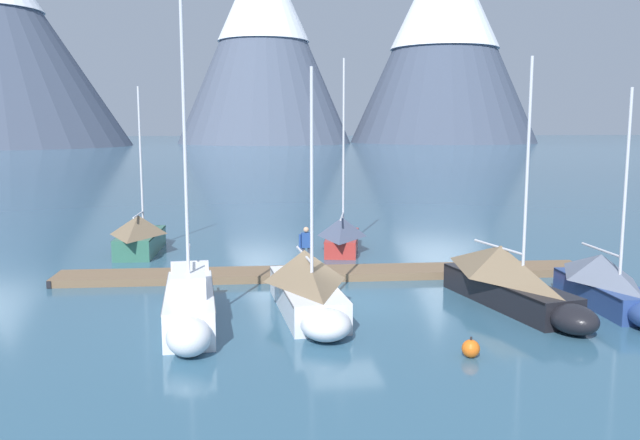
{
  "coord_description": "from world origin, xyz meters",
  "views": [
    {
      "loc": [
        -3.63,
        -21.47,
        5.99
      ],
      "look_at": [
        0.0,
        6.0,
        2.0
      ],
      "focal_mm": 37.22,
      "sensor_mm": 36.0,
      "label": 1
    }
  ],
  "objects_px": {
    "sailboat_nearest_berth": "(141,234)",
    "sailboat_mid_dock_port": "(307,285)",
    "sailboat_mid_dock_starboard": "(342,234)",
    "sailboat_far_berth": "(509,279)",
    "mooring_buoy_channel_marker": "(526,279)",
    "sailboat_outer_slip": "(609,284)",
    "mooring_buoy_inner_mooring": "(471,349)",
    "person_on_dock": "(306,245)",
    "sailboat_second_berth": "(190,305)"
  },
  "relations": [
    {
      "from": "sailboat_nearest_berth",
      "to": "sailboat_mid_dock_port",
      "type": "xyz_separation_m",
      "value": [
        6.67,
        -11.23,
        0.05
      ]
    },
    {
      "from": "sailboat_mid_dock_port",
      "to": "sailboat_mid_dock_starboard",
      "type": "height_order",
      "value": "sailboat_mid_dock_starboard"
    },
    {
      "from": "sailboat_far_berth",
      "to": "mooring_buoy_channel_marker",
      "type": "distance_m",
      "value": 3.46
    },
    {
      "from": "sailboat_outer_slip",
      "to": "mooring_buoy_inner_mooring",
      "type": "height_order",
      "value": "sailboat_outer_slip"
    },
    {
      "from": "mooring_buoy_channel_marker",
      "to": "mooring_buoy_inner_mooring",
      "type": "height_order",
      "value": "mooring_buoy_inner_mooring"
    },
    {
      "from": "mooring_buoy_channel_marker",
      "to": "sailboat_mid_dock_starboard",
      "type": "bearing_deg",
      "value": 126.49
    },
    {
      "from": "sailboat_outer_slip",
      "to": "person_on_dock",
      "type": "distance_m",
      "value": 11.06
    },
    {
      "from": "sailboat_outer_slip",
      "to": "mooring_buoy_channel_marker",
      "type": "bearing_deg",
      "value": 110.62
    },
    {
      "from": "sailboat_nearest_berth",
      "to": "sailboat_mid_dock_starboard",
      "type": "xyz_separation_m",
      "value": [
        9.55,
        -0.8,
        -0.07
      ]
    },
    {
      "from": "sailboat_mid_dock_port",
      "to": "mooring_buoy_channel_marker",
      "type": "relative_size",
      "value": 14.75
    },
    {
      "from": "sailboat_nearest_berth",
      "to": "sailboat_mid_dock_port",
      "type": "distance_m",
      "value": 13.06
    },
    {
      "from": "sailboat_outer_slip",
      "to": "sailboat_nearest_berth",
      "type": "bearing_deg",
      "value": 144.17
    },
    {
      "from": "sailboat_nearest_berth",
      "to": "sailboat_far_berth",
      "type": "xyz_separation_m",
      "value": [
        13.4,
        -11.37,
        0.06
      ]
    },
    {
      "from": "sailboat_mid_dock_port",
      "to": "mooring_buoy_channel_marker",
      "type": "distance_m",
      "value": 9.05
    },
    {
      "from": "sailboat_far_berth",
      "to": "sailboat_second_berth",
      "type": "bearing_deg",
      "value": -173.87
    },
    {
      "from": "mooring_buoy_channel_marker",
      "to": "person_on_dock",
      "type": "bearing_deg",
      "value": 163.15
    },
    {
      "from": "sailboat_far_berth",
      "to": "mooring_buoy_channel_marker",
      "type": "height_order",
      "value": "sailboat_far_berth"
    },
    {
      "from": "mooring_buoy_channel_marker",
      "to": "sailboat_outer_slip",
      "type": "bearing_deg",
      "value": -69.38
    },
    {
      "from": "sailboat_outer_slip",
      "to": "mooring_buoy_channel_marker",
      "type": "xyz_separation_m",
      "value": [
        -1.28,
        3.4,
        -0.57
      ]
    },
    {
      "from": "sailboat_far_berth",
      "to": "person_on_dock",
      "type": "height_order",
      "value": "sailboat_far_berth"
    },
    {
      "from": "sailboat_mid_dock_port",
      "to": "person_on_dock",
      "type": "xyz_separation_m",
      "value": [
        0.53,
        5.11,
        0.35
      ]
    },
    {
      "from": "sailboat_nearest_berth",
      "to": "mooring_buoy_channel_marker",
      "type": "distance_m",
      "value": 17.54
    },
    {
      "from": "sailboat_second_berth",
      "to": "sailboat_mid_dock_starboard",
      "type": "relative_size",
      "value": 1.05
    },
    {
      "from": "sailboat_mid_dock_port",
      "to": "sailboat_mid_dock_starboard",
      "type": "distance_m",
      "value": 10.82
    },
    {
      "from": "sailboat_nearest_berth",
      "to": "sailboat_outer_slip",
      "type": "xyz_separation_m",
      "value": [
        16.57,
        -11.97,
        -0.07
      ]
    },
    {
      "from": "sailboat_mid_dock_port",
      "to": "mooring_buoy_inner_mooring",
      "type": "relative_size",
      "value": 13.93
    },
    {
      "from": "person_on_dock",
      "to": "mooring_buoy_channel_marker",
      "type": "relative_size",
      "value": 3.24
    },
    {
      "from": "sailboat_nearest_berth",
      "to": "mooring_buoy_channel_marker",
      "type": "height_order",
      "value": "sailboat_nearest_berth"
    },
    {
      "from": "person_on_dock",
      "to": "sailboat_second_berth",
      "type": "bearing_deg",
      "value": -123.25
    },
    {
      "from": "mooring_buoy_inner_mooring",
      "to": "sailboat_far_berth",
      "type": "bearing_deg",
      "value": 56.75
    },
    {
      "from": "sailboat_nearest_berth",
      "to": "sailboat_mid_dock_port",
      "type": "height_order",
      "value": "sailboat_nearest_berth"
    },
    {
      "from": "sailboat_outer_slip",
      "to": "person_on_dock",
      "type": "relative_size",
      "value": 4.22
    },
    {
      "from": "sailboat_second_berth",
      "to": "mooring_buoy_inner_mooring",
      "type": "distance_m",
      "value": 8.16
    },
    {
      "from": "sailboat_mid_dock_starboard",
      "to": "sailboat_far_berth",
      "type": "xyz_separation_m",
      "value": [
        3.85,
        -10.57,
        0.13
      ]
    },
    {
      "from": "sailboat_nearest_berth",
      "to": "sailboat_mid_dock_starboard",
      "type": "relative_size",
      "value": 0.85
    },
    {
      "from": "sailboat_mid_dock_starboard",
      "to": "mooring_buoy_channel_marker",
      "type": "relative_size",
      "value": 17.46
    },
    {
      "from": "sailboat_second_berth",
      "to": "sailboat_mid_dock_port",
      "type": "height_order",
      "value": "sailboat_second_berth"
    },
    {
      "from": "sailboat_nearest_berth",
      "to": "sailboat_mid_dock_starboard",
      "type": "height_order",
      "value": "sailboat_mid_dock_starboard"
    },
    {
      "from": "sailboat_nearest_berth",
      "to": "mooring_buoy_inner_mooring",
      "type": "distance_m",
      "value": 19.04
    },
    {
      "from": "sailboat_outer_slip",
      "to": "mooring_buoy_channel_marker",
      "type": "distance_m",
      "value": 3.67
    },
    {
      "from": "sailboat_second_berth",
      "to": "sailboat_mid_dock_port",
      "type": "distance_m",
      "value": 3.86
    },
    {
      "from": "mooring_buoy_inner_mooring",
      "to": "sailboat_nearest_berth",
      "type": "bearing_deg",
      "value": 123.14
    },
    {
      "from": "sailboat_second_berth",
      "to": "sailboat_outer_slip",
      "type": "xyz_separation_m",
      "value": [
        13.55,
        0.52,
        0.08
      ]
    },
    {
      "from": "sailboat_far_berth",
      "to": "mooring_buoy_channel_marker",
      "type": "bearing_deg",
      "value": 55.93
    },
    {
      "from": "sailboat_second_berth",
      "to": "sailboat_mid_dock_port",
      "type": "relative_size",
      "value": 1.25
    },
    {
      "from": "sailboat_outer_slip",
      "to": "sailboat_mid_dock_port",
      "type": "bearing_deg",
      "value": 175.74
    },
    {
      "from": "sailboat_nearest_berth",
      "to": "sailboat_second_berth",
      "type": "distance_m",
      "value": 12.85
    },
    {
      "from": "sailboat_far_berth",
      "to": "sailboat_outer_slip",
      "type": "distance_m",
      "value": 3.23
    },
    {
      "from": "sailboat_second_berth",
      "to": "sailboat_outer_slip",
      "type": "bearing_deg",
      "value": 2.2
    },
    {
      "from": "person_on_dock",
      "to": "mooring_buoy_inner_mooring",
      "type": "distance_m",
      "value": 10.38
    }
  ]
}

